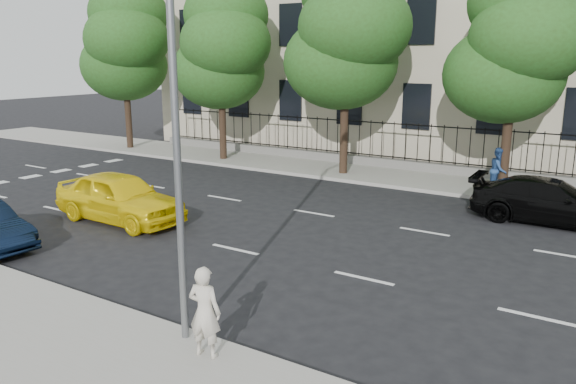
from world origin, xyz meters
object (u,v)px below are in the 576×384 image
object	(u,v)px
street_light	(194,68)
woman_near	(205,312)
yellow_taxi	(120,197)
black_sedan	(550,201)

from	to	relation	value
street_light	woman_near	distance (m)	4.31
yellow_taxi	woman_near	distance (m)	9.83
street_light	woman_near	world-z (taller)	street_light
yellow_taxi	black_sedan	bearing A→B (deg)	-57.21
black_sedan	yellow_taxi	bearing A→B (deg)	119.79
street_light	yellow_taxi	world-z (taller)	street_light
street_light	black_sedan	xyz separation A→B (m)	(4.63, 11.94, -4.42)
street_light	black_sedan	size ratio (longest dim) A/B	1.60
woman_near	yellow_taxi	bearing A→B (deg)	-43.26
black_sedan	woman_near	size ratio (longest dim) A/B	2.98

